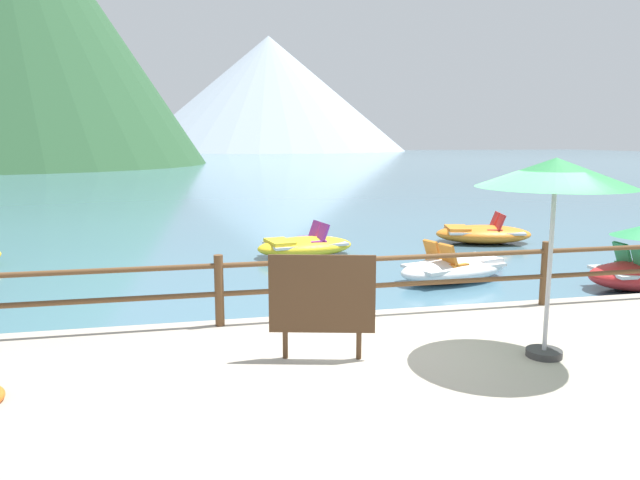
{
  "coord_description": "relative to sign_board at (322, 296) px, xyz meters",
  "views": [
    {
      "loc": [
        -2.72,
        -6.17,
        2.84
      ],
      "look_at": [
        -0.27,
        5.0,
        0.9
      ],
      "focal_mm": 33.56,
      "sensor_mm": 36.0,
      "label": 1
    }
  ],
  "objects": [
    {
      "name": "beach_umbrella",
      "position": [
        2.48,
        -0.47,
        1.32
      ],
      "size": [
        1.7,
        1.7,
        2.24
      ],
      "color": "#B2B2B7",
      "rests_on": "promenade_dock"
    },
    {
      "name": "dock_railing",
      "position": [
        1.33,
        1.47,
        -0.15
      ],
      "size": [
        23.92,
        0.12,
        0.95
      ],
      "color": "brown",
      "rests_on": "promenade_dock"
    },
    {
      "name": "pedal_boat_3",
      "position": [
        1.33,
        7.9,
        -0.88
      ],
      "size": [
        2.61,
        1.73,
        0.82
      ],
      "color": "yellow",
      "rests_on": "ground"
    },
    {
      "name": "promenade_dock",
      "position": [
        1.33,
        -2.28,
        -0.93
      ],
      "size": [
        28.0,
        8.0,
        0.4
      ],
      "primitive_type": "cube",
      "color": "#A39989",
      "rests_on": "ground"
    },
    {
      "name": "distant_peak",
      "position": [
        18.25,
        140.56,
        12.36
      ],
      "size": [
        65.6,
        65.6,
        26.98
      ],
      "primitive_type": "cone",
      "color": "#9EADBC",
      "rests_on": "ground"
    },
    {
      "name": "ground_plane",
      "position": [
        1.33,
        39.92,
        -1.13
      ],
      "size": [
        200.0,
        200.0,
        0.0
      ],
      "primitive_type": "plane",
      "color": "#477084"
    },
    {
      "name": "sign_board",
      "position": [
        0.0,
        0.0,
        0.0
      ],
      "size": [
        1.15,
        0.32,
        1.19
      ],
      "color": "silver",
      "rests_on": "promenade_dock"
    },
    {
      "name": "pedal_boat_2",
      "position": [
        6.48,
        8.7,
        -0.87
      ],
      "size": [
        2.85,
        1.98,
        0.83
      ],
      "color": "orange",
      "rests_on": "ground"
    },
    {
      "name": "cliff_headland",
      "position": [
        -19.78,
        67.66,
        14.99
      ],
      "size": [
        43.66,
        43.66,
        34.34
      ],
      "color": "#2D5633",
      "rests_on": "ground"
    },
    {
      "name": "pedal_boat_1",
      "position": [
        3.81,
        4.74,
        -0.88
      ],
      "size": [
        2.74,
        1.84,
        0.82
      ],
      "color": "white",
      "rests_on": "ground"
    }
  ]
}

